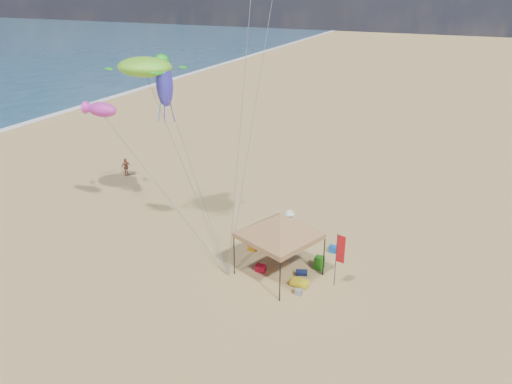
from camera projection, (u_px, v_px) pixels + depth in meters
ground at (232, 283)px, 25.33m from camera, size 280.00×280.00×0.00m
canopy_tent at (280, 216)px, 24.68m from camera, size 6.31×6.31×4.19m
feather_flag at (339, 252)px, 24.26m from camera, size 0.46×0.10×3.03m
cooler_red at (261, 268)px, 26.27m from camera, size 0.54×0.38×0.38m
cooler_blue at (334, 249)px, 28.14m from camera, size 0.54×0.38×0.38m
bag_navy at (302, 273)px, 25.90m from camera, size 0.69×0.54×0.36m
bag_orange at (270, 236)px, 29.58m from camera, size 0.54×0.69×0.36m
chair_green at (319, 263)px, 26.48m from camera, size 0.50×0.50×0.70m
chair_yellow at (253, 244)px, 28.33m from camera, size 0.50×0.50×0.70m
crate_grey at (299, 292)px, 24.34m from camera, size 0.34×0.30×0.28m
beach_cart at (300, 283)px, 25.00m from camera, size 0.90×0.50×0.24m
person_near_a at (277, 243)px, 27.64m from camera, size 0.58×0.38×1.58m
person_near_b at (281, 239)px, 27.68m from camera, size 1.14×1.07×1.87m
person_near_c at (289, 224)px, 29.46m from camera, size 1.21×0.71×1.85m
person_far_a at (126, 167)px, 39.07m from camera, size 0.61×0.93×1.47m
turtle_kite at (145, 67)px, 27.27m from camera, size 3.69×3.17×1.09m
fish_kite at (102, 110)px, 28.37m from camera, size 2.18×1.69×0.87m
squid_kite at (165, 85)px, 27.19m from camera, size 1.21×1.21×2.50m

